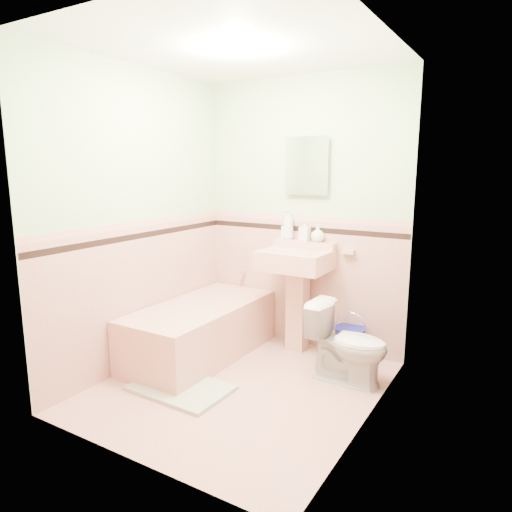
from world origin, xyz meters
The scene contains 32 objects.
floor centered at (0.00, 0.00, 0.00)m, with size 2.20×2.20×0.00m, color #D69A8C.
ceiling centered at (0.00, 0.00, 2.50)m, with size 2.20×2.20×0.00m, color white.
wall_back centered at (0.00, 1.10, 1.25)m, with size 2.50×2.50×0.00m, color #F5E6C7.
wall_front centered at (0.00, -1.10, 1.25)m, with size 2.50×2.50×0.00m, color #F5E6C7.
wall_left centered at (-1.00, 0.00, 1.25)m, with size 2.50×2.50×0.00m, color #F5E6C7.
wall_right centered at (1.00, 0.00, 1.25)m, with size 2.50×2.50×0.00m, color #F5E6C7.
wainscot_back centered at (0.00, 1.09, 0.60)m, with size 2.00×2.00×0.00m, color #D89F91.
wainscot_front centered at (0.00, -1.09, 0.60)m, with size 2.00×2.00×0.00m, color #D89F91.
wainscot_left centered at (-0.99, 0.00, 0.60)m, with size 2.20×2.20×0.00m, color #D89F91.
wainscot_right centered at (0.99, 0.00, 0.60)m, with size 2.20×2.20×0.00m, color #D89F91.
accent_back centered at (0.00, 1.08, 1.12)m, with size 2.00×2.00×0.00m, color black.
accent_front centered at (0.00, -1.08, 1.12)m, with size 2.00×2.00×0.00m, color black.
accent_left centered at (-0.98, 0.00, 1.12)m, with size 2.20×2.20×0.00m, color black.
accent_right centered at (0.98, 0.00, 1.12)m, with size 2.20×2.20×0.00m, color black.
cap_back centered at (0.00, 1.08, 1.22)m, with size 2.00×2.00×0.00m, color tan.
cap_front centered at (0.00, -1.08, 1.22)m, with size 2.00×2.00×0.00m, color tan.
cap_left centered at (-0.98, 0.00, 1.22)m, with size 2.20×2.20×0.00m, color tan.
cap_right centered at (0.98, 0.00, 1.22)m, with size 2.20×2.20×0.00m, color tan.
bathtub centered at (-0.63, 0.33, 0.23)m, with size 0.70×1.50×0.45m, color tan.
tub_faucet centered at (-0.63, 1.05, 0.63)m, with size 0.04×0.04×0.12m, color silver.
sink centered at (0.05, 0.86, 0.48)m, with size 0.61×0.50×0.95m, color tan, non-canonical shape.
sink_faucet centered at (0.05, 1.00, 0.95)m, with size 0.02×0.02×0.10m, color silver.
medicine_cabinet centered at (0.05, 1.07, 1.70)m, with size 0.37×0.04×0.46m, color white.
soap_dish centered at (0.47, 1.06, 0.95)m, with size 0.11×0.06×0.04m, color tan.
soap_bottle_left centered at (-0.12, 1.04, 1.16)m, with size 0.10×0.11×0.27m, color #B2B2B2.
soap_bottle_mid centered at (0.05, 1.04, 1.12)m, with size 0.09×0.09×0.19m, color #B2B2B2.
soap_bottle_right centered at (0.18, 1.04, 1.10)m, with size 0.12×0.12×0.15m, color #B2B2B2.
tube centered at (-0.17, 1.04, 1.08)m, with size 0.04×0.04×0.12m, color white.
toilet centered at (0.69, 0.52, 0.32)m, with size 0.36×0.63×0.64m, color white.
bucket centered at (0.54, 0.99, 0.14)m, with size 0.28×0.28×0.28m, color #121B92, non-canonical shape.
bath_mat centered at (-0.36, -0.28, 0.01)m, with size 0.74×0.50×0.03m, color #9CA68A.
shoe centered at (-0.40, -0.20, 0.06)m, with size 0.14×0.07×0.06m, color #BF1E59.
Camera 1 is at (1.83, -2.82, 1.69)m, focal length 32.40 mm.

